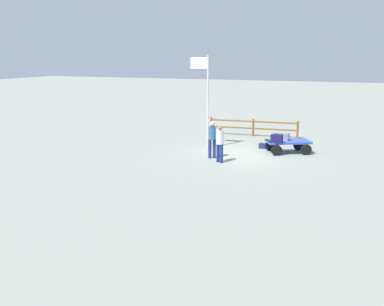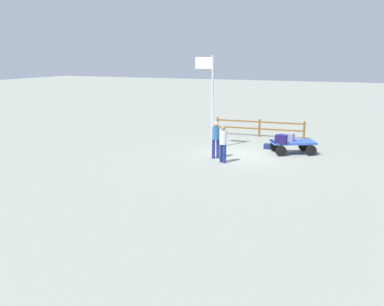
# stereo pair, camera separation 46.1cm
# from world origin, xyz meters

# --- Properties ---
(ground_plane) EXTENTS (120.00, 120.00, 0.00)m
(ground_plane) POSITION_xyz_m (0.00, 0.00, 0.00)
(ground_plane) COLOR gray
(luggage_cart) EXTENTS (2.24, 1.93, 0.59)m
(luggage_cart) POSITION_xyz_m (-1.96, -1.17, 0.44)
(luggage_cart) COLOR #3154B6
(luggage_cart) RESTS_ON ground
(suitcase_tan) EXTENTS (0.49, 0.37, 0.34)m
(suitcase_tan) POSITION_xyz_m (-1.79, -1.19, 0.76)
(suitcase_tan) COLOR gray
(suitcase_tan) RESTS_ON luggage_cart
(suitcase_navy) EXTENTS (0.51, 0.35, 0.26)m
(suitcase_navy) POSITION_xyz_m (-1.51, -1.27, 0.72)
(suitcase_navy) COLOR #221B54
(suitcase_navy) RESTS_ON luggage_cart
(suitcase_maroon) EXTENTS (0.52, 0.33, 0.37)m
(suitcase_maroon) POSITION_xyz_m (-1.56, -0.51, 0.77)
(suitcase_maroon) COLOR #1B1550
(suitcase_maroon) RESTS_ON luggage_cart
(suitcase_olive) EXTENTS (0.57, 0.35, 0.25)m
(suitcase_olive) POSITION_xyz_m (-0.76, -1.73, 0.13)
(suitcase_olive) COLOR navy
(suitcase_olive) RESTS_ON ground
(worker_lead) EXTENTS (0.41, 0.41, 1.60)m
(worker_lead) POSITION_xyz_m (0.41, 1.81, 0.91)
(worker_lead) COLOR navy
(worker_lead) RESTS_ON ground
(worker_trailing) EXTENTS (0.43, 0.43, 1.65)m
(worker_trailing) POSITION_xyz_m (0.98, 1.18, 0.96)
(worker_trailing) COLOR navy
(worker_trailing) RESTS_ON ground
(flagpole) EXTENTS (0.94, 0.10, 4.51)m
(flagpole) POSITION_xyz_m (1.99, -0.71, 2.69)
(flagpole) COLOR silver
(flagpole) RESTS_ON ground
(wooden_fence) EXTENTS (5.02, 0.48, 0.98)m
(wooden_fence) POSITION_xyz_m (0.61, -4.80, 0.58)
(wooden_fence) COLOR brown
(wooden_fence) RESTS_ON ground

